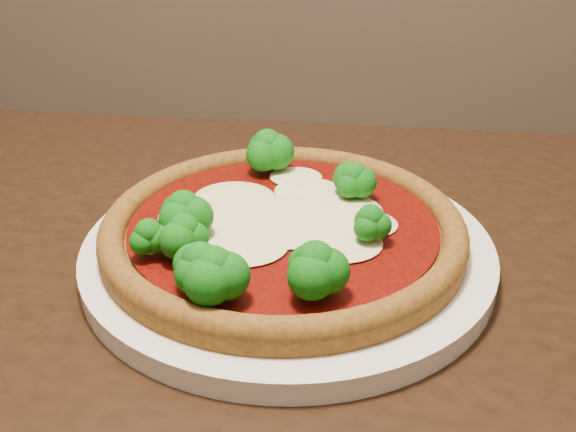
{
  "coord_description": "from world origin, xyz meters",
  "views": [
    {
      "loc": [
        0.0,
        -0.42,
        1.03
      ],
      "look_at": [
        -0.03,
        0.02,
        0.79
      ],
      "focal_mm": 40.0,
      "sensor_mm": 36.0,
      "label": 1
    }
  ],
  "objects": [
    {
      "name": "dining_table",
      "position": [
        -0.1,
        -0.05,
        0.64
      ],
      "size": [
        1.13,
        0.83,
        0.75
      ],
      "rotation": [
        0.0,
        0.0,
        -0.05
      ],
      "color": "black",
      "rests_on": "floor"
    },
    {
      "name": "pizza",
      "position": [
        -0.04,
        0.02,
        0.78
      ],
      "size": [
        0.29,
        0.29,
        0.06
      ],
      "rotation": [
        0.0,
        0.0,
        -0.13
      ],
      "color": "brown",
      "rests_on": "plate"
    },
    {
      "name": "plate",
      "position": [
        -0.03,
        0.02,
        0.76
      ],
      "size": [
        0.33,
        0.33,
        0.02
      ],
      "primitive_type": "cylinder",
      "color": "silver",
      "rests_on": "dining_table"
    }
  ]
}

